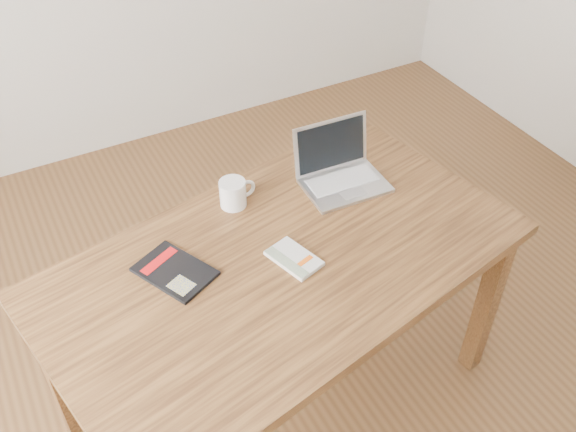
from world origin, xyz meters
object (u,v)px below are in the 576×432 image
coffee_mug (234,193)px  desk (283,277)px  white_guidebook (294,258)px  black_guidebook (175,271)px  laptop (340,170)px

coffee_mug → desk: bearing=-87.5°
white_guidebook → black_guidebook: bearing=143.8°
white_guidebook → coffee_mug: bearing=82.1°
laptop → coffee_mug: size_ratio=2.29×
desk → coffee_mug: coffee_mug is taller
laptop → coffee_mug: laptop is taller
white_guidebook → coffee_mug: coffee_mug is taller
desk → white_guidebook: (0.02, -0.03, 0.10)m
black_guidebook → laptop: (0.67, 0.15, 0.04)m
desk → white_guidebook: bearing=-61.5°
desk → black_guidebook: black_guidebook is taller
coffee_mug → black_guidebook: bearing=-147.2°
white_guidebook → black_guidebook: (-0.34, 0.12, -0.00)m
desk → white_guidebook: 0.10m
white_guidebook → coffee_mug: size_ratio=1.46×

